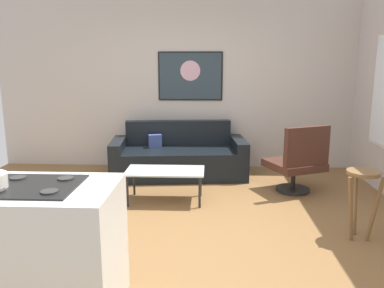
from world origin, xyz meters
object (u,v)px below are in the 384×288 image
(wall_painting, at_px, (190,76))
(armchair, at_px, (298,162))
(coffee_table, at_px, (165,173))
(bar_stool, at_px, (362,187))
(couch, at_px, (179,158))

(wall_painting, bearing_deg, armchair, -40.83)
(coffee_table, xyz_separation_m, bar_stool, (2.05, -0.96, 0.16))
(couch, xyz_separation_m, coffee_table, (-0.08, -1.14, 0.10))
(armchair, distance_m, bar_stool, 1.40)
(coffee_table, bearing_deg, armchair, 12.81)
(armchair, xyz_separation_m, wall_painting, (-1.50, 1.29, 1.07))
(coffee_table, bearing_deg, couch, 86.04)
(armchair, bearing_deg, couch, 155.68)
(couch, height_order, armchair, armchair)
(couch, height_order, coffee_table, couch)
(armchair, bearing_deg, bar_stool, -76.88)
(coffee_table, height_order, armchair, armchair)
(couch, distance_m, wall_painting, 1.35)
(couch, relative_size, bar_stool, 3.00)
(coffee_table, relative_size, armchair, 1.05)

